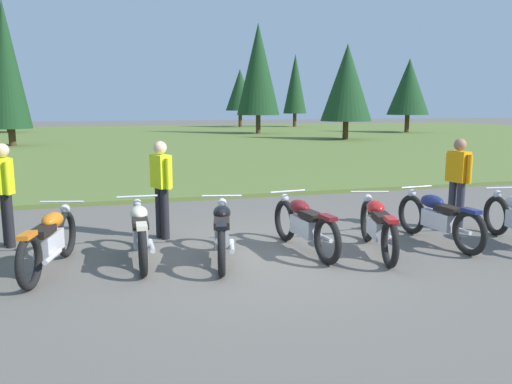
# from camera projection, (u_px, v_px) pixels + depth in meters

# --- Properties ---
(ground_plane) EXTENTS (140.00, 140.00, 0.00)m
(ground_plane) POSITION_uv_depth(u_px,v_px,m) (267.00, 257.00, 7.63)
(ground_plane) COLOR #605B54
(grass_moorland) EXTENTS (80.00, 44.00, 0.10)m
(grass_moorland) POSITION_uv_depth(u_px,v_px,m) (145.00, 139.00, 33.03)
(grass_moorland) COLOR #5B7033
(grass_moorland) RESTS_ON ground
(forest_treeline) EXTENTS (42.54, 27.87, 8.35)m
(forest_treeline) POSITION_uv_depth(u_px,v_px,m) (102.00, 75.00, 34.12)
(forest_treeline) COLOR #47331E
(forest_treeline) RESTS_ON ground
(motorcycle_orange) EXTENTS (0.74, 2.06, 0.88)m
(motorcycle_orange) POSITION_uv_depth(u_px,v_px,m) (50.00, 240.00, 6.93)
(motorcycle_orange) COLOR black
(motorcycle_orange) RESTS_ON ground
(motorcycle_cream) EXTENTS (0.62, 2.10, 0.88)m
(motorcycle_cream) POSITION_uv_depth(u_px,v_px,m) (140.00, 232.00, 7.39)
(motorcycle_cream) COLOR black
(motorcycle_cream) RESTS_ON ground
(motorcycle_black) EXTENTS (0.72, 2.07, 0.88)m
(motorcycle_black) POSITION_uv_depth(u_px,v_px,m) (222.00, 231.00, 7.42)
(motorcycle_black) COLOR black
(motorcycle_black) RESTS_ON ground
(motorcycle_maroon) EXTENTS (0.62, 2.10, 0.88)m
(motorcycle_maroon) POSITION_uv_depth(u_px,v_px,m) (304.00, 224.00, 7.88)
(motorcycle_maroon) COLOR black
(motorcycle_maroon) RESTS_ON ground
(motorcycle_red) EXTENTS (0.79, 2.05, 0.88)m
(motorcycle_red) POSITION_uv_depth(u_px,v_px,m) (378.00, 225.00, 7.79)
(motorcycle_red) COLOR black
(motorcycle_red) RESTS_ON ground
(motorcycle_navy) EXTENTS (0.62, 2.10, 0.88)m
(motorcycle_navy) POSITION_uv_depth(u_px,v_px,m) (438.00, 218.00, 8.33)
(motorcycle_navy) COLOR black
(motorcycle_navy) RESTS_ON ground
(rider_in_hivis_vest) EXTENTS (0.34, 0.52, 1.67)m
(rider_in_hivis_vest) POSITION_uv_depth(u_px,v_px,m) (5.00, 189.00, 8.07)
(rider_in_hivis_vest) COLOR black
(rider_in_hivis_vest) RESTS_ON ground
(rider_checking_bike) EXTENTS (0.35, 0.51, 1.67)m
(rider_checking_bike) POSITION_uv_depth(u_px,v_px,m) (161.00, 184.00, 8.58)
(rider_checking_bike) COLOR black
(rider_checking_bike) RESTS_ON ground
(rider_near_row_end) EXTENTS (0.30, 0.54, 1.67)m
(rider_near_row_end) POSITION_uv_depth(u_px,v_px,m) (458.00, 178.00, 9.23)
(rider_near_row_end) COLOR #2D2D38
(rider_near_row_end) RESTS_ON ground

